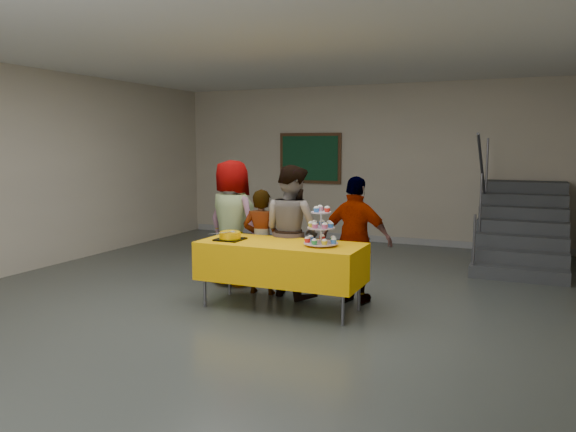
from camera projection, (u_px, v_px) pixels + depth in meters
name	position (u px, v px, depth m)	size (l,w,h in m)	color
room_shell	(254.00, 121.00, 6.12)	(10.00, 10.04, 3.02)	#4C514C
bake_table	(281.00, 261.00, 6.39)	(1.88, 0.78, 0.77)	#595960
cupcake_stand	(321.00, 231.00, 6.13)	(0.38, 0.38, 0.44)	silver
bear_cake	(230.00, 235.00, 6.52)	(0.32, 0.36, 0.12)	black
schoolchild_a	(232.00, 223.00, 7.50)	(0.82, 0.53, 1.67)	slate
schoolchild_b	(261.00, 242.00, 7.03)	(0.48, 0.32, 1.32)	slate
schoolchild_c	(292.00, 231.00, 6.92)	(0.79, 0.62, 1.63)	slate
schoolchild_d	(356.00, 240.00, 6.59)	(0.88, 0.37, 1.51)	slate
staircase	(522.00, 232.00, 8.98)	(1.30, 2.40, 2.04)	#424447
noticeboard	(310.00, 158.00, 11.20)	(1.30, 0.05, 1.00)	#472B16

